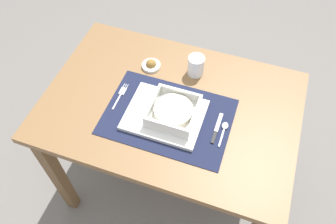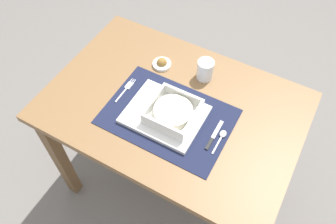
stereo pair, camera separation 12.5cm
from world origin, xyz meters
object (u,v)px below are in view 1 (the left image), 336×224
at_px(drinking_glass, 196,66).
at_px(butter_knife, 216,130).
at_px(condiment_saucer, 151,65).
at_px(fork, 121,94).
at_px(spoon, 224,128).
at_px(porridge_bowl, 173,112).
at_px(dining_table, 170,119).

bearing_deg(drinking_glass, butter_knife, -58.29).
bearing_deg(butter_knife, condiment_saucer, 150.19).
xyz_separation_m(fork, drinking_glass, (0.24, 0.21, 0.03)).
bearing_deg(drinking_glass, condiment_saucer, -171.35).
bearing_deg(fork, spoon, -6.41).
distance_m(spoon, butter_knife, 0.03).
xyz_separation_m(porridge_bowl, spoon, (0.19, 0.01, -0.03)).
xyz_separation_m(spoon, condiment_saucer, (-0.36, 0.20, 0.00)).
bearing_deg(drinking_glass, dining_table, -103.41).
xyz_separation_m(dining_table, spoon, (0.22, -0.05, 0.11)).
distance_m(fork, butter_knife, 0.40).
height_order(butter_knife, drinking_glass, drinking_glass).
relative_size(drinking_glass, condiment_saucer, 1.09).
bearing_deg(porridge_bowl, spoon, 4.19).
relative_size(fork, condiment_saucer, 1.71).
bearing_deg(dining_table, spoon, -11.44).
height_order(fork, butter_knife, butter_knife).
distance_m(butter_knife, condiment_saucer, 0.40).
bearing_deg(spoon, drinking_glass, 128.83).
distance_m(fork, spoon, 0.42).
bearing_deg(dining_table, butter_knife, -17.27).
height_order(dining_table, fork, fork).
bearing_deg(porridge_bowl, butter_knife, -0.75).
bearing_deg(butter_knife, porridge_bowl, -177.47).
xyz_separation_m(dining_table, drinking_glass, (0.04, 0.19, 0.15)).
distance_m(spoon, condiment_saucer, 0.42).
height_order(fork, drinking_glass, drinking_glass).
bearing_deg(dining_table, condiment_saucer, 131.43).
relative_size(dining_table, porridge_bowl, 5.73).
distance_m(butter_knife, drinking_glass, 0.29).
bearing_deg(condiment_saucer, spoon, -29.28).
xyz_separation_m(spoon, drinking_glass, (-0.18, 0.23, 0.03)).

